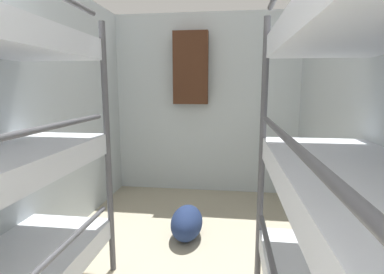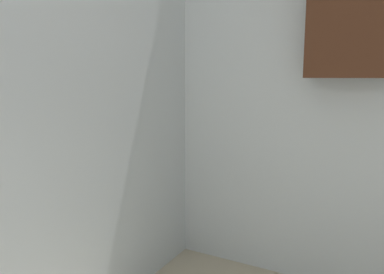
{
  "view_description": "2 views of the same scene",
  "coord_description": "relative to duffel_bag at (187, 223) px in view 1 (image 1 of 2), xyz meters",
  "views": [
    {
      "loc": [
        0.34,
        0.41,
        1.4
      ],
      "look_at": [
        -0.09,
        3.65,
        0.86
      ],
      "focal_mm": 28.0,
      "sensor_mm": 36.0,
      "label": 1
    },
    {
      "loc": [
        0.03,
        2.22,
        1.2
      ],
      "look_at": [
        -0.72,
        3.58,
        0.95
      ],
      "focal_mm": 35.0,
      "sensor_mm": 36.0,
      "label": 2
    }
  ],
  "objects": [
    {
      "name": "duffel_bag",
      "position": [
        0.0,
        0.0,
        0.0
      ],
      "size": [
        0.29,
        0.5,
        0.29
      ],
      "color": "navy",
      "rests_on": "ground_plane"
    },
    {
      "name": "wall_back",
      "position": [
        0.06,
        1.37,
        1.02
      ],
      "size": [
        2.52,
        0.06,
        2.34
      ],
      "color": "silver",
      "rests_on": "ground_plane"
    },
    {
      "name": "hanging_coat",
      "position": [
        -0.13,
        1.22,
        1.49
      ],
      "size": [
        0.44,
        0.12,
        0.9
      ],
      "color": "#472819"
    }
  ]
}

